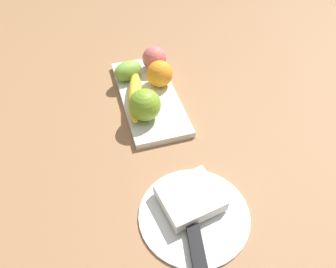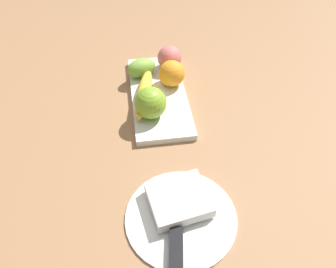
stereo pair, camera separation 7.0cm
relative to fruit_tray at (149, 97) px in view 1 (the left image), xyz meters
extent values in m
plane|color=#9E714B|center=(0.03, 0.03, -0.01)|extent=(2.40, 2.40, 0.00)
cube|color=white|center=(0.00, 0.00, 0.00)|extent=(0.33, 0.14, 0.02)
sphere|color=#80AF2E|center=(-0.08, 0.02, 0.05)|extent=(0.08, 0.08, 0.08)
ellipsoid|color=yellow|center=(-0.02, 0.04, 0.03)|extent=(0.19, 0.08, 0.03)
sphere|color=orange|center=(0.03, -0.04, 0.04)|extent=(0.07, 0.07, 0.07)
sphere|color=#DC6C6A|center=(0.11, -0.04, 0.04)|extent=(0.07, 0.07, 0.07)
ellipsoid|color=#82BA43|center=(0.08, 0.04, 0.03)|extent=(0.07, 0.09, 0.05)
cylinder|color=white|center=(-0.35, 0.00, 0.00)|extent=(0.21, 0.21, 0.01)
cube|color=white|center=(-0.33, 0.00, 0.01)|extent=(0.12, 0.13, 0.03)
cube|color=silver|center=(-0.36, 0.01, 0.00)|extent=(0.15, 0.04, 0.00)
cube|color=black|center=(-0.42, 0.02, 0.01)|extent=(0.09, 0.04, 0.01)
camera|label=1|loc=(-0.64, 0.14, 0.55)|focal=34.98mm
camera|label=2|loc=(-0.66, 0.07, 0.55)|focal=34.98mm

